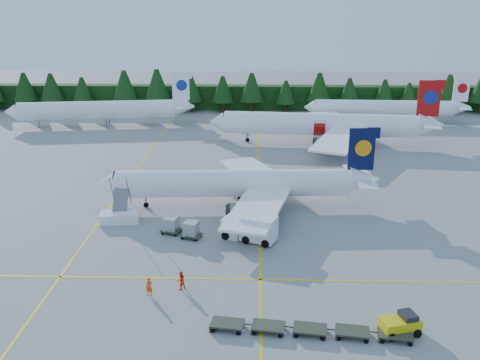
{
  "coord_description": "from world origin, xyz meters",
  "views": [
    {
      "loc": [
        5.38,
        -52.91,
        26.1
      ],
      "look_at": [
        3.38,
        14.52,
        3.5
      ],
      "focal_mm": 40.0,
      "sensor_mm": 36.0,
      "label": 1
    }
  ],
  "objects_px": {
    "airliner_navy": "(229,184)",
    "service_truck": "(249,228)",
    "airliner_red": "(316,125)",
    "baggage_tug": "(401,324)",
    "airstairs": "(120,214)"
  },
  "relations": [
    {
      "from": "airliner_navy",
      "to": "service_truck",
      "type": "distance_m",
      "value": 11.01
    },
    {
      "from": "airstairs",
      "to": "baggage_tug",
      "type": "relative_size",
      "value": 1.92
    },
    {
      "from": "airliner_navy",
      "to": "airliner_red",
      "type": "xyz_separation_m",
      "value": [
        14.92,
        33.71,
        0.57
      ]
    },
    {
      "from": "baggage_tug",
      "to": "airliner_navy",
      "type": "bearing_deg",
      "value": 102.94
    },
    {
      "from": "airliner_red",
      "to": "airstairs",
      "type": "distance_m",
      "value": 48.31
    },
    {
      "from": "airliner_red",
      "to": "service_truck",
      "type": "xyz_separation_m",
      "value": [
        -12.08,
        -44.21,
        -2.25
      ]
    },
    {
      "from": "airliner_navy",
      "to": "airstairs",
      "type": "xyz_separation_m",
      "value": [
        -13.41,
        -5.33,
        -2.25
      ]
    },
    {
      "from": "airstairs",
      "to": "service_truck",
      "type": "bearing_deg",
      "value": -24.38
    },
    {
      "from": "airliner_red",
      "to": "baggage_tug",
      "type": "distance_m",
      "value": 62.23
    },
    {
      "from": "airstairs",
      "to": "baggage_tug",
      "type": "height_order",
      "value": "airstairs"
    },
    {
      "from": "airstairs",
      "to": "baggage_tug",
      "type": "bearing_deg",
      "value": -45.33
    },
    {
      "from": "service_truck",
      "to": "airliner_navy",
      "type": "bearing_deg",
      "value": 127.99
    },
    {
      "from": "airliner_navy",
      "to": "baggage_tug",
      "type": "bearing_deg",
      "value": -64.73
    },
    {
      "from": "airliner_navy",
      "to": "baggage_tug",
      "type": "xyz_separation_m",
      "value": [
        15.54,
        -28.46,
        -2.34
      ]
    },
    {
      "from": "baggage_tug",
      "to": "airstairs",
      "type": "bearing_deg",
      "value": 125.67
    }
  ]
}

